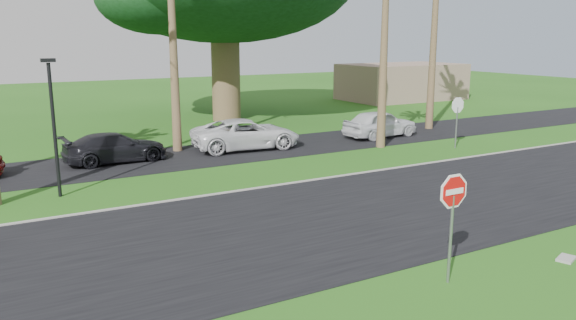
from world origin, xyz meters
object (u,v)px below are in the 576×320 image
(car_dark, at_px, (115,148))
(car_pickup, at_px, (380,124))
(stop_sign_near, at_px, (453,206))
(stop_sign_far, at_px, (457,112))
(car_minivan, at_px, (246,134))

(car_dark, bearing_deg, car_pickup, -96.08)
(stop_sign_near, bearing_deg, car_dark, 102.83)
(stop_sign_far, relative_size, car_minivan, 0.50)
(stop_sign_near, xyz_separation_m, stop_sign_far, (11.50, 11.00, 0.00))
(stop_sign_near, distance_m, car_minivan, 16.01)
(stop_sign_far, xyz_separation_m, car_dark, (-15.12, 4.91, -1.14))
(stop_sign_near, height_order, car_minivan, stop_sign_near)
(stop_sign_far, bearing_deg, car_dark, -17.99)
(stop_sign_near, xyz_separation_m, car_minivan, (2.53, 15.77, -1.05))
(car_dark, bearing_deg, stop_sign_far, -111.01)
(car_minivan, bearing_deg, stop_sign_near, 176.61)
(stop_sign_far, relative_size, car_dark, 0.60)
(stop_sign_far, bearing_deg, car_pickup, -72.49)
(stop_sign_near, xyz_separation_m, car_pickup, (10.18, 15.17, -1.05))
(car_minivan, xyz_separation_m, car_pickup, (7.65, -0.60, 0.00))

